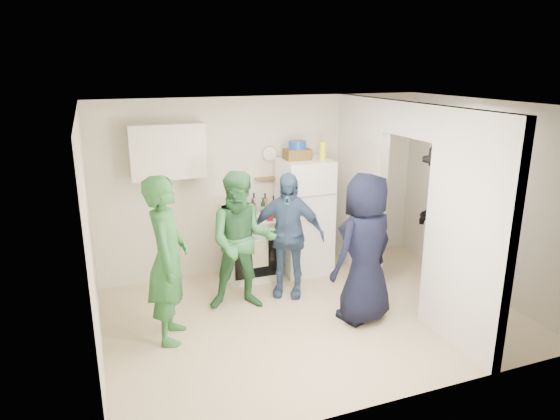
% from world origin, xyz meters
% --- Properties ---
extents(floor, '(4.80, 4.80, 0.00)m').
position_xyz_m(floor, '(0.00, 0.00, 0.00)').
color(floor, beige).
rests_on(floor, ground).
extents(wall_back, '(4.80, 0.00, 4.80)m').
position_xyz_m(wall_back, '(0.00, 1.70, 1.25)').
color(wall_back, silver).
rests_on(wall_back, floor).
extents(wall_front, '(4.80, 0.00, 4.80)m').
position_xyz_m(wall_front, '(0.00, -1.70, 1.25)').
color(wall_front, silver).
rests_on(wall_front, floor).
extents(wall_left, '(0.00, 3.40, 3.40)m').
position_xyz_m(wall_left, '(-2.40, 0.00, 1.25)').
color(wall_left, silver).
rests_on(wall_left, floor).
extents(wall_right, '(0.00, 3.40, 3.40)m').
position_xyz_m(wall_right, '(2.40, 0.00, 1.25)').
color(wall_right, silver).
rests_on(wall_right, floor).
extents(ceiling, '(4.80, 4.80, 0.00)m').
position_xyz_m(ceiling, '(0.00, 0.00, 2.50)').
color(ceiling, white).
rests_on(ceiling, wall_back).
extents(partition_pier_back, '(0.12, 1.20, 2.50)m').
position_xyz_m(partition_pier_back, '(1.20, 1.10, 1.25)').
color(partition_pier_back, silver).
rests_on(partition_pier_back, floor).
extents(partition_pier_front, '(0.12, 1.20, 2.50)m').
position_xyz_m(partition_pier_front, '(1.20, -1.10, 1.25)').
color(partition_pier_front, silver).
rests_on(partition_pier_front, floor).
extents(partition_header, '(0.12, 1.00, 0.40)m').
position_xyz_m(partition_header, '(1.20, 0.00, 2.30)').
color(partition_header, silver).
rests_on(partition_header, partition_pier_back).
extents(stove, '(0.73, 0.61, 0.87)m').
position_xyz_m(stove, '(-0.35, 1.37, 0.44)').
color(stove, white).
rests_on(stove, floor).
extents(upper_cabinet, '(0.95, 0.34, 0.70)m').
position_xyz_m(upper_cabinet, '(-1.40, 1.52, 1.85)').
color(upper_cabinet, silver).
rests_on(upper_cabinet, wall_back).
extents(fridge, '(0.68, 0.66, 1.64)m').
position_xyz_m(fridge, '(0.45, 1.34, 0.82)').
color(fridge, white).
rests_on(fridge, floor).
extents(wicker_basket, '(0.35, 0.25, 0.15)m').
position_xyz_m(wicker_basket, '(0.35, 1.39, 1.72)').
color(wicker_basket, brown).
rests_on(wicker_basket, fridge).
extents(blue_bowl, '(0.24, 0.24, 0.11)m').
position_xyz_m(blue_bowl, '(0.35, 1.39, 1.85)').
color(blue_bowl, '#163C9C').
rests_on(blue_bowl, wicker_basket).
extents(yellow_cup_stack_top, '(0.09, 0.09, 0.25)m').
position_xyz_m(yellow_cup_stack_top, '(0.67, 1.24, 1.77)').
color(yellow_cup_stack_top, '#FFF715').
rests_on(yellow_cup_stack_top, fridge).
extents(wall_clock, '(0.22, 0.02, 0.22)m').
position_xyz_m(wall_clock, '(0.05, 1.68, 1.70)').
color(wall_clock, white).
rests_on(wall_clock, wall_back).
extents(spice_shelf, '(0.35, 0.08, 0.03)m').
position_xyz_m(spice_shelf, '(0.00, 1.65, 1.35)').
color(spice_shelf, olive).
rests_on(spice_shelf, wall_back).
extents(nook_window, '(0.03, 0.70, 0.80)m').
position_xyz_m(nook_window, '(2.38, 0.20, 1.65)').
color(nook_window, black).
rests_on(nook_window, wall_right).
extents(nook_window_frame, '(0.04, 0.76, 0.86)m').
position_xyz_m(nook_window_frame, '(2.36, 0.20, 1.65)').
color(nook_window_frame, white).
rests_on(nook_window_frame, wall_right).
extents(nook_valance, '(0.04, 0.82, 0.18)m').
position_xyz_m(nook_valance, '(2.34, 0.20, 2.00)').
color(nook_valance, white).
rests_on(nook_valance, wall_right).
extents(yellow_cup_stack_stove, '(0.09, 0.09, 0.25)m').
position_xyz_m(yellow_cup_stack_stove, '(-0.47, 1.15, 1.00)').
color(yellow_cup_stack_stove, gold).
rests_on(yellow_cup_stack_stove, stove).
extents(red_cup, '(0.09, 0.09, 0.12)m').
position_xyz_m(red_cup, '(-0.13, 1.17, 0.93)').
color(red_cup, red).
rests_on(red_cup, stove).
extents(person_green_left, '(0.61, 0.77, 1.84)m').
position_xyz_m(person_green_left, '(-1.66, 0.11, 0.92)').
color(person_green_left, '#317B42').
rests_on(person_green_left, floor).
extents(person_green_center, '(0.97, 0.84, 1.72)m').
position_xyz_m(person_green_center, '(-0.71, 0.54, 0.86)').
color(person_green_center, '#357943').
rests_on(person_green_center, floor).
extents(person_denim, '(1.03, 0.83, 1.64)m').
position_xyz_m(person_denim, '(-0.07, 0.68, 0.82)').
color(person_denim, '#334C70').
rests_on(person_denim, floor).
extents(person_navy, '(1.00, 0.80, 1.77)m').
position_xyz_m(person_navy, '(0.52, -0.26, 0.88)').
color(person_navy, black).
rests_on(person_navy, floor).
extents(person_nook, '(1.01, 1.40, 1.96)m').
position_xyz_m(person_nook, '(2.08, 0.35, 0.98)').
color(person_nook, black).
rests_on(person_nook, floor).
extents(bottle_a, '(0.08, 0.08, 0.30)m').
position_xyz_m(bottle_a, '(-0.62, 1.47, 1.03)').
color(bottle_a, brown).
rests_on(bottle_a, stove).
extents(bottle_b, '(0.06, 0.06, 0.28)m').
position_xyz_m(bottle_b, '(-0.54, 1.29, 1.02)').
color(bottle_b, '#204717').
rests_on(bottle_b, stove).
extents(bottle_c, '(0.06, 0.06, 0.31)m').
position_xyz_m(bottle_c, '(-0.43, 1.52, 1.03)').
color(bottle_c, '#A5A9B2').
rests_on(bottle_c, stove).
extents(bottle_d, '(0.07, 0.07, 0.28)m').
position_xyz_m(bottle_d, '(-0.33, 1.31, 1.01)').
color(bottle_d, '#5F3810').
rests_on(bottle_d, stove).
extents(bottle_e, '(0.07, 0.07, 0.31)m').
position_xyz_m(bottle_e, '(-0.23, 1.56, 1.03)').
color(bottle_e, silver).
rests_on(bottle_e, stove).
extents(bottle_f, '(0.06, 0.06, 0.27)m').
position_xyz_m(bottle_f, '(-0.15, 1.40, 1.01)').
color(bottle_f, '#13361D').
rests_on(bottle_f, stove).
extents(bottle_g, '(0.07, 0.07, 0.30)m').
position_xyz_m(bottle_g, '(-0.08, 1.50, 1.02)').
color(bottle_g, olive).
rests_on(bottle_g, stove).
extents(bottle_h, '(0.06, 0.06, 0.32)m').
position_xyz_m(bottle_h, '(-0.66, 1.24, 1.04)').
color(bottle_h, '#AEB0BA').
rests_on(bottle_h, stove).
extents(bottle_i, '(0.08, 0.08, 0.25)m').
position_xyz_m(bottle_i, '(-0.28, 1.45, 1.00)').
color(bottle_i, '#5A2C0F').
rests_on(bottle_i, stove).
extents(bottle_j, '(0.07, 0.07, 0.32)m').
position_xyz_m(bottle_j, '(-0.04, 1.27, 1.03)').
color(bottle_j, '#1A4E26').
rests_on(bottle_j, stove).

